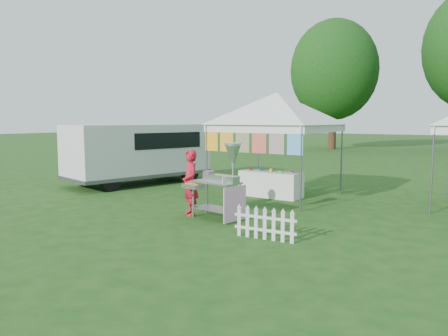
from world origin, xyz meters
The scene contains 8 objects.
ground centered at (0.00, 0.00, 0.00)m, with size 120.00×120.00×0.00m, color #174413.
canopy_main centered at (0.00, 3.49, 2.99)m, with size 4.24×4.24×3.45m.
tree_left centered at (-6.00, 24.00, 5.83)m, with size 6.40×6.40×9.53m.
donut_cart centered at (0.36, 0.25, 1.02)m, with size 1.35×0.83×1.74m.
vendor centered at (-0.55, 0.26, 0.77)m, with size 0.56×0.37×1.54m, color red.
cargo_van centered at (-5.21, 3.37, 1.11)m, with size 3.03×5.28×2.06m.
picket_fence centered at (1.91, -0.59, 0.29)m, with size 1.26×0.13×0.56m.
display_table centered at (-0.18, 3.53, 0.37)m, with size 1.80×0.70×0.73m, color white.
Camera 1 is at (5.79, -7.61, 2.25)m, focal length 35.00 mm.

